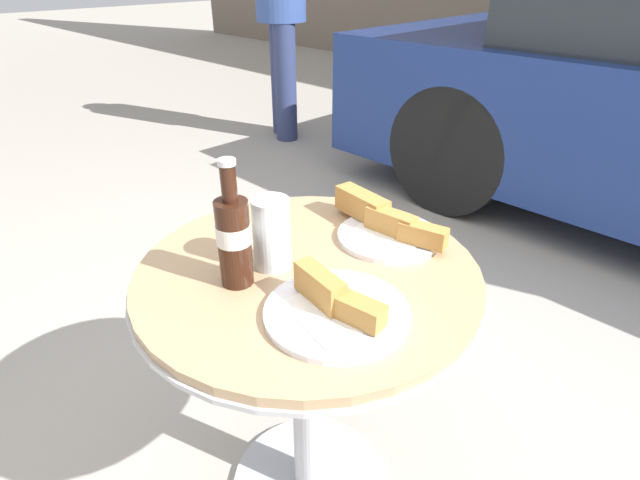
{
  "coord_description": "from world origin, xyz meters",
  "views": [
    {
      "loc": [
        0.61,
        -0.58,
        1.23
      ],
      "look_at": [
        0.0,
        0.03,
        0.74
      ],
      "focal_mm": 28.0,
      "sensor_mm": 36.0,
      "label": 1
    }
  ],
  "objects_px": {
    "drinking_glass": "(272,236)",
    "lunch_plate_far": "(336,307)",
    "cola_bottle_left": "(234,237)",
    "lunch_plate_near": "(385,225)",
    "bistro_table": "(309,338)"
  },
  "relations": [
    {
      "from": "drinking_glass",
      "to": "lunch_plate_near",
      "type": "height_order",
      "value": "drinking_glass"
    },
    {
      "from": "drinking_glass",
      "to": "lunch_plate_near",
      "type": "bearing_deg",
      "value": 72.98
    },
    {
      "from": "cola_bottle_left",
      "to": "bistro_table",
      "type": "bearing_deg",
      "value": 65.16
    },
    {
      "from": "bistro_table",
      "to": "drinking_glass",
      "type": "xyz_separation_m",
      "value": [
        -0.06,
        -0.04,
        0.25
      ]
    },
    {
      "from": "cola_bottle_left",
      "to": "lunch_plate_near",
      "type": "relative_size",
      "value": 0.81
    },
    {
      "from": "bistro_table",
      "to": "lunch_plate_far",
      "type": "distance_m",
      "value": 0.26
    },
    {
      "from": "bistro_table",
      "to": "lunch_plate_near",
      "type": "xyz_separation_m",
      "value": [
        0.02,
        0.22,
        0.21
      ]
    },
    {
      "from": "cola_bottle_left",
      "to": "lunch_plate_far",
      "type": "distance_m",
      "value": 0.23
    },
    {
      "from": "lunch_plate_near",
      "to": "drinking_glass",
      "type": "bearing_deg",
      "value": -107.02
    },
    {
      "from": "drinking_glass",
      "to": "lunch_plate_far",
      "type": "distance_m",
      "value": 0.21
    },
    {
      "from": "drinking_glass",
      "to": "lunch_plate_near",
      "type": "relative_size",
      "value": 0.48
    },
    {
      "from": "bistro_table",
      "to": "lunch_plate_near",
      "type": "height_order",
      "value": "lunch_plate_near"
    },
    {
      "from": "drinking_glass",
      "to": "lunch_plate_far",
      "type": "relative_size",
      "value": 0.57
    },
    {
      "from": "bistro_table",
      "to": "drinking_glass",
      "type": "bearing_deg",
      "value": -142.97
    },
    {
      "from": "drinking_glass",
      "to": "lunch_plate_near",
      "type": "xyz_separation_m",
      "value": [
        0.08,
        0.26,
        -0.04
      ]
    }
  ]
}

